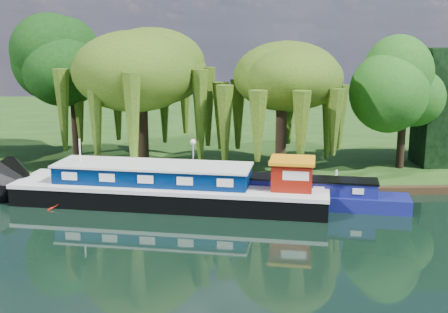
{
  "coord_description": "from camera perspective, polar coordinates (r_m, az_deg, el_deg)",
  "views": [
    {
      "loc": [
        0.87,
        -23.54,
        9.29
      ],
      "look_at": [
        2.23,
        6.32,
        2.8
      ],
      "focal_mm": 45.0,
      "sensor_mm": 36.0,
      "label": 1
    }
  ],
  "objects": [
    {
      "name": "ground",
      "position": [
        25.32,
        -4.46,
        -9.31
      ],
      "size": [
        120.0,
        120.0,
        0.0
      ],
      "primitive_type": "plane",
      "color": "black"
    },
    {
      "name": "willow_left",
      "position": [
        38.14,
        -8.4,
        8.48
      ],
      "size": [
        7.37,
        7.37,
        8.84
      ],
      "color": "black",
      "rests_on": "far_bank"
    },
    {
      "name": "tree_far_right",
      "position": [
        39.24,
        17.87,
        6.39
      ],
      "size": [
        4.64,
        4.64,
        7.59
      ],
      "color": "black",
      "rests_on": "far_bank"
    },
    {
      "name": "far_bank",
      "position": [
        58.25,
        -3.44,
        3.28
      ],
      "size": [
        120.0,
        52.0,
        0.45
      ],
      "primitive_type": "cube",
      "color": "#1D3F11",
      "rests_on": "ground"
    },
    {
      "name": "willow_right",
      "position": [
        35.85,
        5.91,
        6.93
      ],
      "size": [
        6.25,
        6.25,
        7.62
      ],
      "color": "black",
      "rests_on": "far_bank"
    },
    {
      "name": "dutch_barge",
      "position": [
        31.49,
        -5.24,
        -3.22
      ],
      "size": [
        17.95,
        7.54,
        3.7
      ],
      "rotation": [
        0.0,
        0.0,
        -0.21
      ],
      "color": "black",
      "rests_on": "ground"
    },
    {
      "name": "lamppost",
      "position": [
        34.73,
        -3.17,
        0.82
      ],
      "size": [
        0.36,
        0.36,
        2.56
      ],
      "color": "silver",
      "rests_on": "far_bank"
    },
    {
      "name": "mooring_posts",
      "position": [
        33.04,
        -4.91,
        -2.42
      ],
      "size": [
        19.16,
        0.16,
        1.0
      ],
      "color": "silver",
      "rests_on": "far_bank"
    },
    {
      "name": "tree_far_mid",
      "position": [
        43.12,
        -15.12,
        8.77
      ],
      "size": [
        5.8,
        5.8,
        9.49
      ],
      "color": "black",
      "rests_on": "far_bank"
    },
    {
      "name": "narrowboat",
      "position": [
        31.48,
        7.71,
        -3.86
      ],
      "size": [
        11.95,
        4.66,
        1.72
      ],
      "rotation": [
        0.0,
        0.0,
        -0.23
      ],
      "color": "navy",
      "rests_on": "ground"
    },
    {
      "name": "red_dinghy",
      "position": [
        32.51,
        -15.5,
        -4.81
      ],
      "size": [
        2.73,
        1.97,
        0.56
      ],
      "primitive_type": "imported",
      "rotation": [
        0.0,
        0.0,
        1.55
      ],
      "color": "maroon",
      "rests_on": "ground"
    }
  ]
}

